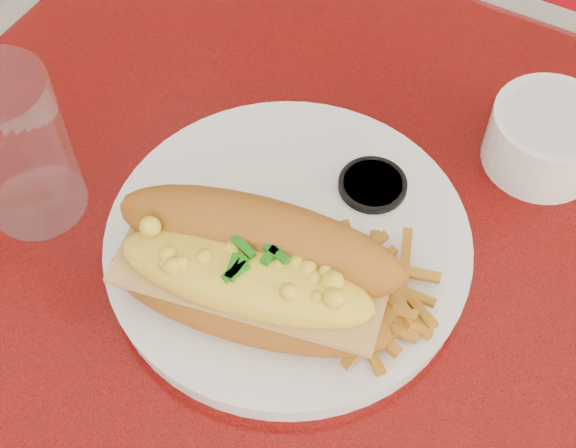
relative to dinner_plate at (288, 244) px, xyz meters
The scene contains 7 objects.
dinner_plate is the anchor object (origin of this frame).
mac_hoagie 0.08m from the dinner_plate, 86.36° to the right, with size 0.23×0.14×0.09m.
fries_pile 0.07m from the dinner_plate, 17.87° to the right, with size 0.10×0.09×0.03m, color orange, non-canonical shape.
fork 0.07m from the dinner_plate, ahead, with size 0.03×0.14×0.00m.
gravy_ramekin 0.24m from the dinner_plate, 53.07° to the left, with size 0.13×0.13×0.06m.
sauce_cup_left 0.08m from the dinner_plate, 64.62° to the left, with size 0.07×0.07×0.03m.
water_tumbler 0.22m from the dinner_plate, 164.29° to the right, with size 0.08×0.08×0.14m, color silver.
Camera 1 is at (-0.05, -0.28, 1.31)m, focal length 50.00 mm.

